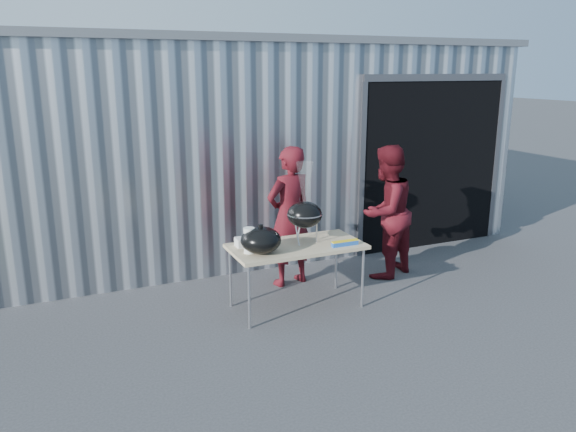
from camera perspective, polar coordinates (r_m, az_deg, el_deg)
name	(u,v)px	position (r m, az deg, el deg)	size (l,w,h in m)	color
ground	(274,326)	(6.12, -1.45, -11.15)	(80.00, 80.00, 0.00)	#363638
building	(223,134)	(10.20, -6.66, 8.26)	(8.20, 6.20, 3.10)	silver
folding_table	(297,248)	(6.34, 0.87, -3.29)	(1.50, 0.75, 0.75)	tan
kettle_grill	(305,206)	(6.30, 1.70, 1.00)	(0.40, 0.40, 0.93)	black
grill_lid	(261,240)	(6.03, -2.78, -2.46)	(0.44, 0.44, 0.32)	black
paper_towels	(249,240)	(6.03, -3.96, -2.49)	(0.12, 0.12, 0.28)	white
white_tub	(245,242)	(6.29, -4.42, -2.64)	(0.20, 0.15, 0.10)	white
foil_box	(345,243)	(6.32, 5.80, -2.76)	(0.32, 0.05, 0.06)	blue
person_cook	(289,217)	(7.00, 0.14, -0.06)	(0.65, 0.42, 1.77)	#4D0E16
person_bystander	(386,212)	(7.40, 9.90, 0.42)	(0.85, 0.66, 1.74)	#4D0E16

